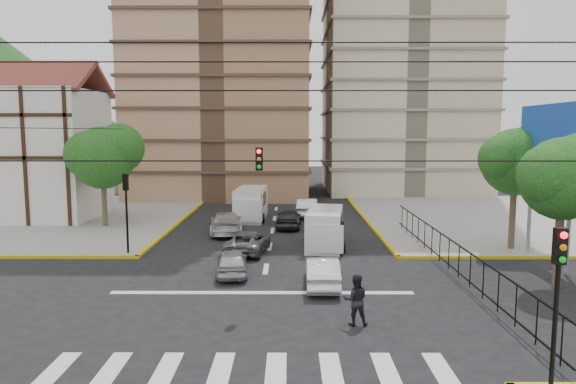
{
  "coord_description": "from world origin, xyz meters",
  "views": [
    {
      "loc": [
        1.19,
        -20.1,
        6.9
      ],
      "look_at": [
        1.12,
        4.15,
        4.0
      ],
      "focal_mm": 32.0,
      "sensor_mm": 36.0,
      "label": 1
    }
  ],
  "objects_px": {
    "traffic_light_nw": "(126,200)",
    "car_white_front_right": "(322,272)",
    "traffic_light_se": "(557,285)",
    "car_silver_front_left": "(232,262)",
    "van_left_lane": "(251,205)",
    "pedestrian_crosswalk": "(356,300)",
    "van_right_lane": "(325,229)"
  },
  "relations": [
    {
      "from": "van_right_lane",
      "to": "van_left_lane",
      "type": "relative_size",
      "value": 0.94
    },
    {
      "from": "van_right_lane",
      "to": "car_silver_front_left",
      "type": "distance_m",
      "value": 7.59
    },
    {
      "from": "van_right_lane",
      "to": "car_white_front_right",
      "type": "xyz_separation_m",
      "value": [
        -0.65,
        -7.68,
        -0.42
      ]
    },
    {
      "from": "traffic_light_nw",
      "to": "car_white_front_right",
      "type": "xyz_separation_m",
      "value": [
        10.44,
        -5.7,
        -2.45
      ]
    },
    {
      "from": "van_right_lane",
      "to": "van_left_lane",
      "type": "height_order",
      "value": "van_left_lane"
    },
    {
      "from": "van_right_lane",
      "to": "car_white_front_right",
      "type": "distance_m",
      "value": 7.72
    },
    {
      "from": "van_left_lane",
      "to": "car_silver_front_left",
      "type": "bearing_deg",
      "value": -86.28
    },
    {
      "from": "car_silver_front_left",
      "to": "pedestrian_crosswalk",
      "type": "height_order",
      "value": "pedestrian_crosswalk"
    },
    {
      "from": "van_left_lane",
      "to": "pedestrian_crosswalk",
      "type": "xyz_separation_m",
      "value": [
        5.37,
        -21.79,
        -0.26
      ]
    },
    {
      "from": "traffic_light_se",
      "to": "van_right_lane",
      "type": "distance_m",
      "value": 18.26
    },
    {
      "from": "traffic_light_nw",
      "to": "car_white_front_right",
      "type": "relative_size",
      "value": 1.09
    },
    {
      "from": "van_right_lane",
      "to": "pedestrian_crosswalk",
      "type": "distance_m",
      "value": 12.24
    },
    {
      "from": "car_silver_front_left",
      "to": "pedestrian_crosswalk",
      "type": "relative_size",
      "value": 1.98
    },
    {
      "from": "traffic_light_nw",
      "to": "car_silver_front_left",
      "type": "height_order",
      "value": "traffic_light_nw"
    },
    {
      "from": "traffic_light_se",
      "to": "van_left_lane",
      "type": "bearing_deg",
      "value": 109.54
    },
    {
      "from": "van_left_lane",
      "to": "car_white_front_right",
      "type": "bearing_deg",
      "value": -72.64
    },
    {
      "from": "car_white_front_right",
      "to": "van_left_lane",
      "type": "bearing_deg",
      "value": -74.81
    },
    {
      "from": "pedestrian_crosswalk",
      "to": "traffic_light_se",
      "type": "bearing_deg",
      "value": 130.19
    },
    {
      "from": "car_silver_front_left",
      "to": "pedestrian_crosswalk",
      "type": "xyz_separation_m",
      "value": [
        5.13,
        -6.44,
        0.3
      ]
    },
    {
      "from": "traffic_light_nw",
      "to": "van_left_lane",
      "type": "bearing_deg",
      "value": 62.65
    },
    {
      "from": "traffic_light_se",
      "to": "van_left_lane",
      "type": "distance_m",
      "value": 28.86
    },
    {
      "from": "traffic_light_se",
      "to": "car_silver_front_left",
      "type": "height_order",
      "value": "traffic_light_se"
    },
    {
      "from": "van_left_lane",
      "to": "pedestrian_crosswalk",
      "type": "distance_m",
      "value": 22.44
    },
    {
      "from": "car_silver_front_left",
      "to": "car_white_front_right",
      "type": "height_order",
      "value": "car_white_front_right"
    },
    {
      "from": "traffic_light_se",
      "to": "van_left_lane",
      "type": "height_order",
      "value": "traffic_light_se"
    },
    {
      "from": "traffic_light_se",
      "to": "car_silver_front_left",
      "type": "distance_m",
      "value": 15.27
    },
    {
      "from": "traffic_light_se",
      "to": "car_silver_front_left",
      "type": "xyz_separation_m",
      "value": [
        -9.39,
        11.79,
        -2.49
      ]
    },
    {
      "from": "traffic_light_se",
      "to": "pedestrian_crosswalk",
      "type": "distance_m",
      "value": 7.18
    },
    {
      "from": "traffic_light_nw",
      "to": "van_left_lane",
      "type": "xyz_separation_m",
      "value": [
        5.97,
        11.54,
        -1.93
      ]
    },
    {
      "from": "traffic_light_se",
      "to": "pedestrian_crosswalk",
      "type": "bearing_deg",
      "value": 128.5
    },
    {
      "from": "van_right_lane",
      "to": "car_silver_front_left",
      "type": "xyz_separation_m",
      "value": [
        -4.88,
        -5.8,
        -0.47
      ]
    },
    {
      "from": "van_right_lane",
      "to": "car_silver_front_left",
      "type": "relative_size",
      "value": 1.42
    }
  ]
}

